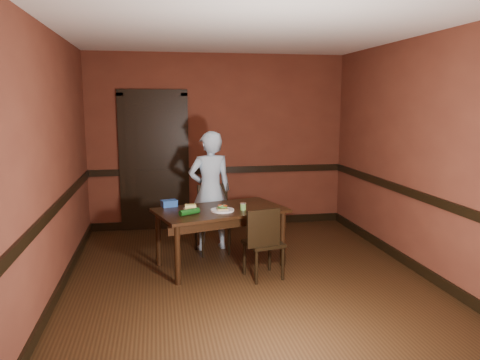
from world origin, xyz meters
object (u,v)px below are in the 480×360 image
object	(u,v)px
chair_far	(212,220)
dining_table	(221,237)
food_tub	(169,203)
sauce_jar	(243,206)
cheese_saucer	(190,207)
chair_near	(263,242)
person	(210,191)
sandwich_plate	(222,209)

from	to	relation	value
chair_far	dining_table	bearing A→B (deg)	-95.25
dining_table	food_tub	bearing A→B (deg)	141.43
sauce_jar	food_tub	distance (m)	0.92
dining_table	cheese_saucer	world-z (taller)	cheese_saucer
chair_near	person	xyz separation A→B (m)	(-0.46, 1.16, 0.38)
person	chair_far	bearing A→B (deg)	83.74
chair_far	cheese_saucer	xyz separation A→B (m)	(-0.31, -0.46, 0.28)
chair_near	cheese_saucer	world-z (taller)	chair_near
chair_far	person	world-z (taller)	person
person	food_tub	distance (m)	0.71
person	food_tub	world-z (taller)	person
dining_table	chair_near	bearing A→B (deg)	-64.97
dining_table	chair_far	size ratio (longest dim) A/B	1.70
cheese_saucer	food_tub	size ratio (longest dim) A/B	0.79
cheese_saucer	dining_table	bearing A→B (deg)	-9.31
person	sandwich_plate	size ratio (longest dim) A/B	5.74
chair_far	sauce_jar	xyz separation A→B (m)	(0.30, -0.62, 0.30)
chair_far	chair_near	xyz separation A→B (m)	(0.46, -0.99, -0.03)
sandwich_plate	dining_table	bearing A→B (deg)	95.14
sauce_jar	food_tub	world-z (taller)	sauce_jar
sauce_jar	food_tub	size ratio (longest dim) A/B	0.40
person	chair_near	bearing A→B (deg)	104.09
dining_table	person	xyz separation A→B (m)	(-0.04, 0.68, 0.44)
chair_far	sauce_jar	distance (m)	0.75
food_tub	chair_near	bearing A→B (deg)	-51.46
chair_far	food_tub	world-z (taller)	chair_far
sauce_jar	cheese_saucer	world-z (taller)	sauce_jar
sauce_jar	chair_near	bearing A→B (deg)	-66.10
chair_near	sauce_jar	xyz separation A→B (m)	(-0.16, 0.37, 0.33)
chair_far	chair_near	distance (m)	1.09
dining_table	food_tub	size ratio (longest dim) A/B	6.86
person	food_tub	size ratio (longest dim) A/B	7.28
chair_near	chair_far	bearing A→B (deg)	-78.23
dining_table	sandwich_plate	xyz separation A→B (m)	(0.01, -0.11, 0.37)
sandwich_plate	cheese_saucer	xyz separation A→B (m)	(-0.36, 0.17, 0.00)
dining_table	chair_near	world-z (taller)	chair_near
cheese_saucer	sauce_jar	bearing A→B (deg)	-14.64
chair_near	cheese_saucer	size ratio (longest dim) A/B	4.76
food_tub	cheese_saucer	bearing A→B (deg)	-52.97
person	food_tub	bearing A→B (deg)	31.11
chair_near	food_tub	world-z (taller)	chair_near
chair_near	sandwich_plate	size ratio (longest dim) A/B	2.98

